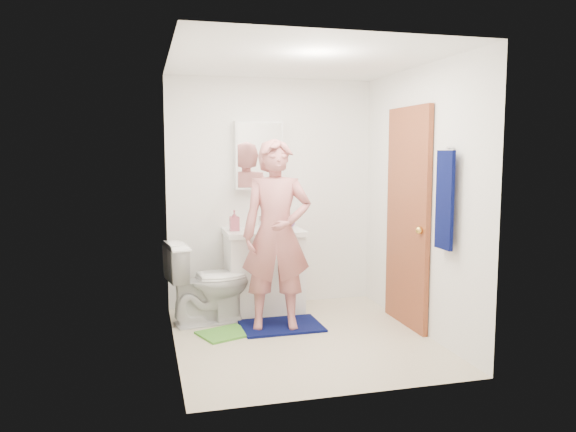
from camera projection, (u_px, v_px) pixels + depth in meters
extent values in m
cube|color=beige|center=(302.00, 339.00, 4.96)|extent=(2.20, 2.40, 0.02)
cube|color=white|center=(303.00, 59.00, 4.68)|extent=(2.20, 2.40, 0.02)
cube|color=white|center=(271.00, 193.00, 5.98)|extent=(2.20, 0.02, 2.40)
cube|color=white|center=(354.00, 219.00, 3.65)|extent=(2.20, 0.02, 2.40)
cube|color=white|center=(171.00, 206.00, 4.54)|extent=(0.02, 2.40, 2.40)
cube|color=white|center=(420.00, 200.00, 5.09)|extent=(0.02, 2.40, 2.40)
cube|color=white|center=(264.00, 273.00, 5.75)|extent=(0.75, 0.55, 0.80)
cube|color=white|center=(263.00, 232.00, 5.70)|extent=(0.79, 0.59, 0.05)
cylinder|color=white|center=(263.00, 231.00, 5.70)|extent=(0.40, 0.40, 0.03)
cylinder|color=silver|center=(260.00, 222.00, 5.87)|extent=(0.03, 0.03, 0.12)
cube|color=white|center=(259.00, 155.00, 5.83)|extent=(0.50, 0.12, 0.70)
cube|color=white|center=(260.00, 155.00, 5.77)|extent=(0.46, 0.01, 0.66)
cube|color=#A24F2C|center=(407.00, 218.00, 5.25)|extent=(0.05, 0.80, 2.05)
sphere|color=gold|center=(420.00, 230.00, 4.94)|extent=(0.07, 0.07, 0.07)
cube|color=#070D44|center=(445.00, 200.00, 4.52)|extent=(0.03, 0.24, 0.80)
cylinder|color=silver|center=(451.00, 148.00, 4.48)|extent=(0.06, 0.02, 0.02)
imported|color=white|center=(209.00, 282.00, 5.36)|extent=(0.85, 0.57, 0.80)
cube|color=#070D44|center=(281.00, 326.00, 5.27)|extent=(0.75, 0.54, 0.02)
cube|color=#51A035|center=(225.00, 334.00, 5.05)|extent=(0.54, 0.50, 0.02)
imported|color=#BB576B|center=(234.00, 220.00, 5.60)|extent=(0.09, 0.10, 0.21)
imported|color=#6E3C84|center=(289.00, 222.00, 5.88)|extent=(0.18, 0.18, 0.11)
imported|color=#BA6A68|center=(277.00, 235.00, 5.11)|extent=(0.70, 0.52, 1.73)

